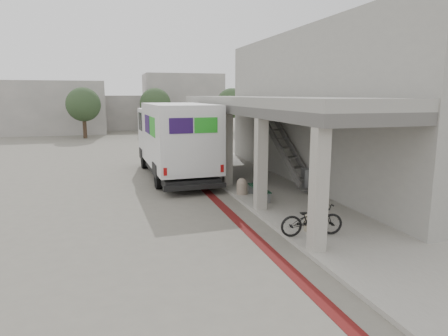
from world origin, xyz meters
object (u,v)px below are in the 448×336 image
object	(u,v)px
bicycle_black	(312,219)
bench	(259,191)
fedex_truck	(175,138)
utility_cabinet	(308,180)

from	to	relation	value
bicycle_black	bench	bearing A→B (deg)	5.41
fedex_truck	bicycle_black	distance (m)	10.30
fedex_truck	bench	world-z (taller)	fedex_truck
utility_cabinet	bicycle_black	world-z (taller)	bicycle_black
fedex_truck	utility_cabinet	xyz separation A→B (m)	(4.77, -5.03, -1.38)
bicycle_black	fedex_truck	bearing A→B (deg)	19.56
fedex_truck	bicycle_black	world-z (taller)	fedex_truck
bench	fedex_truck	bearing A→B (deg)	115.59
bench	bicycle_black	world-z (taller)	bicycle_black
utility_cabinet	fedex_truck	bearing A→B (deg)	144.61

